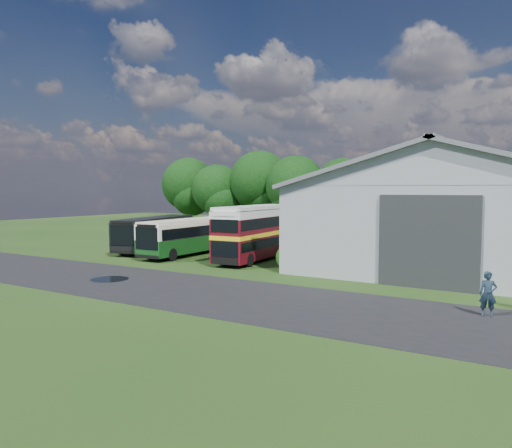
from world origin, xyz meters
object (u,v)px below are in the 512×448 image
Objects in this scene: visitor_a at (488,294)px; bus_green_single at (191,236)px; storage_shed at (466,205)px; bus_maroon_double at (257,233)px; bus_dark_single at (156,233)px.

bus_green_single is at bearing 146.42° from visitor_a.
bus_green_single reaches higher than visitor_a.
storage_shed is 2.36× the size of bus_green_single.
bus_green_single is 1.09× the size of bus_maroon_double.
bus_green_single reaches higher than bus_dark_single.
bus_maroon_double is at bearing -16.98° from bus_dark_single.
storage_shed reaches higher than bus_maroon_double.
bus_dark_single is (-24.15, -6.86, -2.64)m from storage_shed.
bus_dark_single is at bearing 172.07° from bus_maroon_double.
storage_shed is at bearing 2.42° from bus_dark_single.
storage_shed is 13.17× the size of visitor_a.
storage_shed reaches higher than bus_green_single.
storage_shed is 15.51m from bus_maroon_double.
storage_shed is at bearing 89.80° from visitor_a.
storage_shed is 21.20m from bus_green_single.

